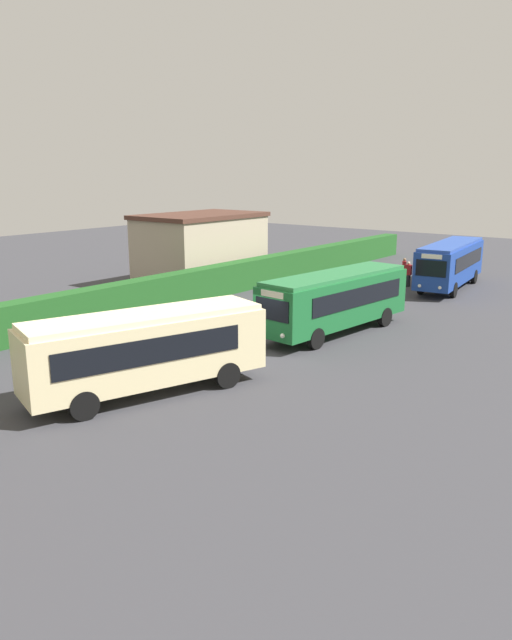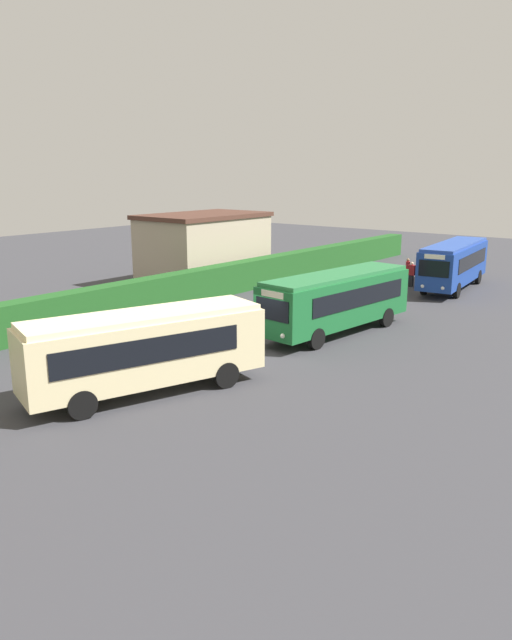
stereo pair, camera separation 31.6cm
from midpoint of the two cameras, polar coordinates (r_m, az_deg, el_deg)
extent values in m
plane|color=#38383D|center=(27.85, 1.05, -2.78)|extent=(110.36, 110.36, 0.00)
cube|color=beige|center=(22.34, -9.95, -2.68)|extent=(9.13, 5.05, 2.28)
cube|color=#F8E8B2|center=(22.03, -10.08, 0.41)|extent=(8.81, 4.79, 0.20)
cube|color=black|center=(23.24, -11.83, -1.42)|extent=(6.54, 2.22, 0.91)
cube|color=black|center=(21.09, -9.43, -2.89)|extent=(6.54, 2.22, 0.91)
cube|color=black|center=(24.26, -0.33, -0.48)|extent=(0.66, 1.86, 0.96)
cube|color=silver|center=(24.10, -0.34, 1.11)|extent=(0.45, 1.25, 0.28)
cylinder|color=black|center=(24.75, -5.00, -3.77)|extent=(1.04, 0.58, 1.00)
cylinder|color=black|center=(22.94, -2.43, -5.16)|extent=(1.04, 0.58, 1.00)
cylinder|color=black|center=(22.85, -17.26, -5.88)|extent=(1.04, 0.58, 1.00)
cylinder|color=black|center=(20.88, -15.58, -7.65)|extent=(1.04, 0.58, 1.00)
sphere|color=silver|center=(25.08, -1.11, -2.52)|extent=(0.22, 0.22, 0.22)
sphere|color=silver|center=(24.03, 0.54, -3.26)|extent=(0.22, 0.22, 0.22)
cube|color=#19602D|center=(30.51, 7.86, 1.86)|extent=(9.58, 3.34, 2.30)
cube|color=#27723C|center=(30.28, 7.94, 4.18)|extent=(9.28, 3.12, 0.20)
cube|color=black|center=(30.01, 10.06, 2.12)|extent=(7.28, 0.80, 0.92)
cube|color=black|center=(31.40, 6.45, 2.76)|extent=(7.28, 0.80, 0.92)
cube|color=black|center=(26.90, 1.86, 0.97)|extent=(0.24, 1.94, 0.97)
cube|color=silver|center=(26.75, 1.87, 2.42)|extent=(0.18, 1.30, 0.28)
cylinder|color=black|center=(27.90, 5.99, -1.75)|extent=(1.02, 0.38, 1.00)
cylinder|color=black|center=(29.26, 2.66, -0.95)|extent=(1.02, 0.38, 1.00)
cylinder|color=black|center=(32.53, 12.40, 0.25)|extent=(1.02, 0.38, 1.00)
cylinder|color=black|center=(33.69, 9.28, 0.86)|extent=(1.02, 0.38, 1.00)
sphere|color=silver|center=(26.73, 2.85, -1.50)|extent=(0.22, 0.22, 0.22)
sphere|color=silver|center=(27.58, 0.82, -1.00)|extent=(0.22, 0.22, 0.22)
cube|color=navy|center=(43.92, 18.25, 5.04)|extent=(9.78, 3.38, 2.43)
cube|color=#2747A0|center=(43.75, 18.38, 6.74)|extent=(9.48, 3.16, 0.20)
cube|color=black|center=(43.91, 19.86, 5.30)|extent=(7.43, 0.89, 0.97)
cube|color=black|center=(44.45, 16.91, 5.62)|extent=(7.43, 0.89, 0.97)
cube|color=black|center=(39.27, 16.55, 4.62)|extent=(0.25, 1.88, 1.02)
cube|color=silver|center=(39.17, 16.63, 5.70)|extent=(0.18, 1.26, 0.28)
cylinder|color=black|center=(41.03, 18.52, 2.65)|extent=(1.03, 0.39, 1.00)
cylinder|color=black|center=(41.55, 15.71, 2.98)|extent=(1.03, 0.39, 1.00)
cylinder|color=black|center=(46.75, 20.28, 3.80)|extent=(1.03, 0.39, 1.00)
cylinder|color=black|center=(47.21, 17.79, 4.09)|extent=(1.03, 0.39, 1.00)
sphere|color=silver|center=(39.29, 17.32, 2.86)|extent=(0.22, 0.22, 0.22)
sphere|color=silver|center=(39.62, 15.55, 3.07)|extent=(0.22, 0.22, 0.22)
cube|color=black|center=(24.47, -13.38, -4.61)|extent=(0.32, 0.34, 0.76)
cube|color=silver|center=(24.25, -13.47, -3.01)|extent=(0.39, 0.49, 0.67)
sphere|color=#8C6647|center=(24.13, -13.53, -2.02)|extent=(0.21, 0.21, 0.21)
cube|color=black|center=(44.22, 14.53, 3.57)|extent=(0.25, 0.31, 0.82)
cube|color=maroon|center=(44.10, 14.59, 4.55)|extent=(0.28, 0.48, 0.71)
sphere|color=beige|center=(44.03, 14.62, 5.15)|extent=(0.22, 0.22, 0.22)
cube|color=#334C8C|center=(45.64, 14.17, 3.91)|extent=(0.35, 0.34, 0.83)
cube|color=maroon|center=(45.51, 14.23, 4.88)|extent=(0.48, 0.43, 0.73)
sphere|color=#8C6647|center=(45.44, 14.27, 5.48)|extent=(0.23, 0.23, 0.23)
cube|color=#1E521E|center=(34.32, -12.12, 1.80)|extent=(67.18, 1.20, 1.97)
cube|color=tan|center=(44.31, -4.67, 6.52)|extent=(8.86, 5.39, 4.68)
cube|color=#4C2D23|center=(44.06, -4.73, 9.73)|extent=(9.22, 5.60, 0.30)
cone|color=orange|center=(31.39, -9.56, -0.49)|extent=(0.36, 0.36, 0.60)
camera|label=1|loc=(0.16, -89.66, 0.08)|focal=34.14mm
camera|label=2|loc=(0.16, 90.34, -0.08)|focal=34.14mm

